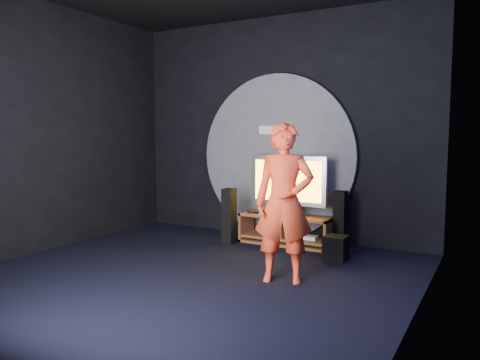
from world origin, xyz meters
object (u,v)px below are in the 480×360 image
tv (288,182)px  tower_speaker_left (229,216)px  tower_speaker_right (340,220)px  media_console (286,232)px  player (284,203)px  subwoofer (336,248)px

tv → tower_speaker_left: 1.03m
tower_speaker_left → tower_speaker_right: (1.56, 0.53, 0.00)m
tv → tower_speaker_right: tv is taller
media_console → tv: tv is taller
player → subwoofer: bearing=59.6°
tv → subwoofer: (0.92, -0.54, -0.77)m
tower_speaker_right → subwoofer: tower_speaker_right is taller
media_console → subwoofer: (0.92, -0.47, -0.04)m
media_console → tower_speaker_left: tower_speaker_left is taller
tower_speaker_right → player: 1.87m
media_console → tower_speaker_left: 0.90m
media_console → tower_speaker_right: size_ratio=1.67×
tower_speaker_left → subwoofer: (1.70, -0.11, -0.26)m
tv → tower_speaker_left: bearing=-151.1°
tv → media_console: bearing=-84.0°
tv → tower_speaker_right: (0.78, 0.10, -0.51)m
media_console → tower_speaker_right: bearing=11.9°
player → tower_speaker_left: bearing=119.9°
tv → player: player is taller
tower_speaker_right → subwoofer: (0.14, -0.63, -0.26)m
tv → subwoofer: bearing=-30.2°
tower_speaker_right → player: size_ratio=0.47×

